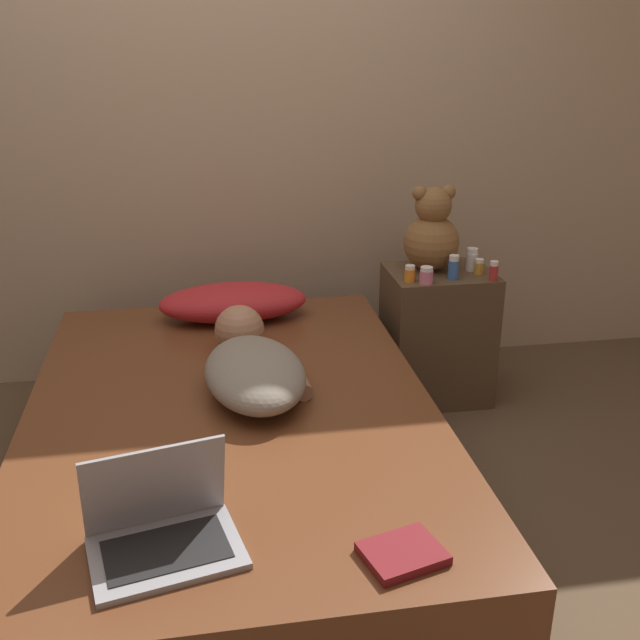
{
  "coord_description": "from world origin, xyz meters",
  "views": [
    {
      "loc": [
        -0.07,
        -2.16,
        1.59
      ],
      "look_at": [
        0.33,
        0.25,
        0.62
      ],
      "focal_mm": 42.0,
      "sensor_mm": 36.0,
      "label": 1
    }
  ],
  "objects_px": {
    "laptop": "(162,527)",
    "book": "(403,554)",
    "bottle_red": "(494,271)",
    "bottle_blue": "(454,267)",
    "bottle_orange": "(410,274)",
    "bottle_amber": "(479,267)",
    "person_lying": "(253,364)",
    "teddy_bear": "(432,234)",
    "bottle_pink": "(426,275)",
    "bottle_white": "(472,260)",
    "pillow": "(233,302)"
  },
  "relations": [
    {
      "from": "bottle_red",
      "to": "book",
      "type": "height_order",
      "value": "bottle_red"
    },
    {
      "from": "bottle_red",
      "to": "teddy_bear",
      "type": "bearing_deg",
      "value": 139.14
    },
    {
      "from": "bottle_white",
      "to": "laptop",
      "type": "bearing_deg",
      "value": -131.62
    },
    {
      "from": "bottle_red",
      "to": "bottle_blue",
      "type": "xyz_separation_m",
      "value": [
        -0.16,
        0.04,
        0.01
      ]
    },
    {
      "from": "bottle_red",
      "to": "bottle_white",
      "type": "xyz_separation_m",
      "value": [
        -0.04,
        0.14,
        0.01
      ]
    },
    {
      "from": "bottle_orange",
      "to": "bottle_blue",
      "type": "bearing_deg",
      "value": 0.73
    },
    {
      "from": "bottle_red",
      "to": "bottle_pink",
      "type": "distance_m",
      "value": 0.29
    },
    {
      "from": "bottle_orange",
      "to": "bottle_red",
      "type": "height_order",
      "value": "bottle_red"
    },
    {
      "from": "pillow",
      "to": "bottle_red",
      "type": "bearing_deg",
      "value": -7.2
    },
    {
      "from": "bottle_white",
      "to": "book",
      "type": "bearing_deg",
      "value": -115.03
    },
    {
      "from": "book",
      "to": "person_lying",
      "type": "bearing_deg",
      "value": 105.68
    },
    {
      "from": "pillow",
      "to": "bottle_blue",
      "type": "height_order",
      "value": "bottle_blue"
    },
    {
      "from": "bottle_orange",
      "to": "bottle_amber",
      "type": "height_order",
      "value": "bottle_orange"
    },
    {
      "from": "bottle_white",
      "to": "pillow",
      "type": "bearing_deg",
      "value": -179.64
    },
    {
      "from": "bottle_white",
      "to": "bottle_red",
      "type": "bearing_deg",
      "value": -73.09
    },
    {
      "from": "bottle_blue",
      "to": "bottle_pink",
      "type": "relative_size",
      "value": 1.46
    },
    {
      "from": "laptop",
      "to": "bottle_blue",
      "type": "relative_size",
      "value": 3.78
    },
    {
      "from": "pillow",
      "to": "bottle_orange",
      "type": "xyz_separation_m",
      "value": [
        0.73,
        -0.09,
        0.11
      ]
    },
    {
      "from": "book",
      "to": "bottle_amber",
      "type": "bearing_deg",
      "value": 63.78
    },
    {
      "from": "laptop",
      "to": "book",
      "type": "distance_m",
      "value": 0.56
    },
    {
      "from": "bottle_orange",
      "to": "bottle_blue",
      "type": "xyz_separation_m",
      "value": [
        0.19,
        0.0,
        0.02
      ]
    },
    {
      "from": "book",
      "to": "teddy_bear",
      "type": "bearing_deg",
      "value": 70.79
    },
    {
      "from": "bottle_red",
      "to": "book",
      "type": "bearing_deg",
      "value": -118.5
    },
    {
      "from": "bottle_red",
      "to": "bottle_blue",
      "type": "relative_size",
      "value": 0.8
    },
    {
      "from": "person_lying",
      "to": "bottle_pink",
      "type": "distance_m",
      "value": 0.92
    },
    {
      "from": "bottle_orange",
      "to": "bottle_white",
      "type": "bearing_deg",
      "value": 18.24
    },
    {
      "from": "person_lying",
      "to": "bottle_orange",
      "type": "distance_m",
      "value": 0.89
    },
    {
      "from": "bottle_white",
      "to": "book",
      "type": "xyz_separation_m",
      "value": [
        -0.74,
        -1.58,
        -0.19
      ]
    },
    {
      "from": "laptop",
      "to": "bottle_orange",
      "type": "height_order",
      "value": "laptop"
    },
    {
      "from": "teddy_bear",
      "to": "bottle_red",
      "type": "distance_m",
      "value": 0.31
    },
    {
      "from": "person_lying",
      "to": "bottle_amber",
      "type": "height_order",
      "value": "bottle_amber"
    },
    {
      "from": "bottle_orange",
      "to": "bottle_red",
      "type": "xyz_separation_m",
      "value": [
        0.35,
        -0.04,
        0.01
      ]
    },
    {
      "from": "laptop",
      "to": "bottle_white",
      "type": "height_order",
      "value": "bottle_white"
    },
    {
      "from": "bottle_orange",
      "to": "teddy_bear",
      "type": "bearing_deg",
      "value": 47.43
    },
    {
      "from": "bottle_blue",
      "to": "bottle_pink",
      "type": "bearing_deg",
      "value": -163.78
    },
    {
      "from": "bottle_white",
      "to": "teddy_bear",
      "type": "bearing_deg",
      "value": 165.67
    },
    {
      "from": "laptop",
      "to": "book",
      "type": "bearing_deg",
      "value": -26.13
    },
    {
      "from": "bottle_blue",
      "to": "teddy_bear",
      "type": "bearing_deg",
      "value": 111.5
    },
    {
      "from": "pillow",
      "to": "bottle_amber",
      "type": "relative_size",
      "value": 9.18
    },
    {
      "from": "laptop",
      "to": "bottle_pink",
      "type": "height_order",
      "value": "laptop"
    },
    {
      "from": "bottle_amber",
      "to": "bottle_red",
      "type": "distance_m",
      "value": 0.09
    },
    {
      "from": "pillow",
      "to": "laptop",
      "type": "distance_m",
      "value": 1.46
    },
    {
      "from": "bottle_red",
      "to": "bottle_pink",
      "type": "bearing_deg",
      "value": 178.6
    },
    {
      "from": "laptop",
      "to": "bottle_red",
      "type": "height_order",
      "value": "laptop"
    },
    {
      "from": "laptop",
      "to": "teddy_bear",
      "type": "height_order",
      "value": "teddy_bear"
    },
    {
      "from": "bottle_pink",
      "to": "book",
      "type": "height_order",
      "value": "bottle_pink"
    },
    {
      "from": "pillow",
      "to": "bottle_orange",
      "type": "relative_size",
      "value": 8.75
    },
    {
      "from": "pillow",
      "to": "bottle_orange",
      "type": "height_order",
      "value": "bottle_orange"
    },
    {
      "from": "bottle_orange",
      "to": "bottle_red",
      "type": "relative_size",
      "value": 0.85
    },
    {
      "from": "teddy_bear",
      "to": "bottle_pink",
      "type": "bearing_deg",
      "value": -111.97
    }
  ]
}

